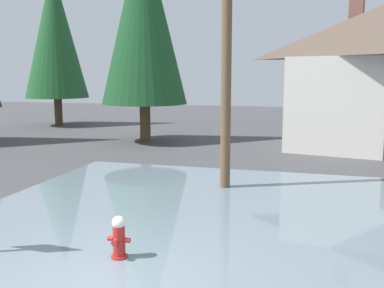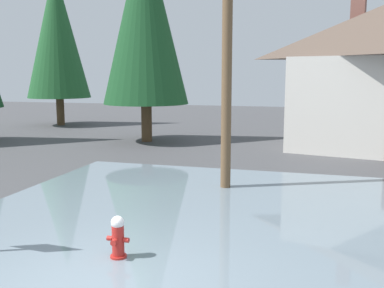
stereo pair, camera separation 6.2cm
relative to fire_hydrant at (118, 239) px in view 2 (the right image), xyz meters
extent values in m
cube|color=slate|center=(1.01, 2.86, -0.37)|extent=(10.99, 9.66, 0.06)
cylinder|color=#AD231E|center=(0.00, 0.00, -0.35)|extent=(0.29, 0.29, 0.10)
cylinder|color=#AD231E|center=(0.00, 0.00, -0.03)|extent=(0.21, 0.21, 0.53)
sphere|color=white|center=(0.00, 0.00, 0.29)|extent=(0.23, 0.23, 0.23)
cylinder|color=#AD231E|center=(-0.15, 0.00, -0.01)|extent=(0.10, 0.09, 0.09)
cylinder|color=#AD231E|center=(0.15, 0.00, -0.01)|extent=(0.10, 0.09, 0.09)
cylinder|color=#AD231E|center=(0.00, -0.15, -0.01)|extent=(0.10, 0.10, 0.10)
cylinder|color=brown|center=(0.82, 5.29, 4.59)|extent=(0.28, 0.28, 9.98)
cube|color=brown|center=(4.82, 14.80, 5.44)|extent=(0.71, 0.71, 2.30)
cylinder|color=#4C3823|center=(-12.65, 18.25, 0.49)|extent=(0.49, 0.49, 1.77)
cone|color=#1E5128|center=(-12.65, 18.25, 5.41)|extent=(3.94, 3.94, 8.07)
cylinder|color=#4C3823|center=(-4.69, 13.17, 0.52)|extent=(0.51, 0.51, 1.83)
cone|color=#194723|center=(-4.69, 13.17, 5.61)|extent=(4.07, 4.07, 8.35)
camera|label=1|loc=(3.14, -6.63, 2.80)|focal=41.09mm
camera|label=2|loc=(3.20, -6.61, 2.80)|focal=41.09mm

